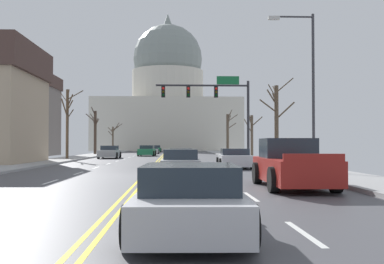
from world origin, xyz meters
The scene contains 22 objects.
ground centered at (0.00, 0.00, 0.02)m, with size 20.00×180.00×0.20m.
signal_gantry centered at (4.82, 16.66, 5.23)m, with size 7.91×0.41×7.05m.
street_lamp_right centered at (7.90, 0.75, 4.76)m, with size 2.30×0.24×7.78m.
capitol_building centered at (0.00, 74.68, 10.78)m, with size 29.91×18.19×29.17m.
sedan_near_00 centered at (1.80, 12.26, 0.53)m, with size 2.02×4.39×1.12m.
sedan_near_01 centered at (5.03, 6.32, 0.56)m, with size 2.17×4.51×1.19m.
sedan_near_02 centered at (1.65, 0.41, 0.58)m, with size 2.05×4.44×1.23m.
pickup_truck_near_03 centered at (5.35, -5.88, 0.74)m, with size 2.29×5.32×1.69m.
sedan_near_04 centered at (1.59, -13.54, 0.54)m, with size 2.02×4.42×1.16m.
sedan_oncoming_00 centered at (-5.17, 24.73, 0.60)m, with size 2.00×4.41×1.28m.
sedan_oncoming_01 centered at (-1.92, 33.22, 0.61)m, with size 2.11×4.63×1.28m.
sedan_oncoming_02 centered at (-1.80, 44.79, 0.53)m, with size 2.06×4.38×1.14m.
sedan_oncoming_03 centered at (-1.89, 58.14, 0.55)m, with size 2.12×4.27×1.17m.
flank_building_01 centered at (-18.16, 35.83, 5.00)m, with size 9.69×6.25×9.90m.
bare_tree_00 centered at (8.99, 42.64, 3.06)m, with size 1.50×1.37×6.14m.
bare_tree_01 centered at (-8.87, 37.59, 3.14)m, with size 1.69×1.95×6.03m.
bare_tree_02 centered at (8.74, 21.45, 2.36)m, with size 1.60×1.73×4.54m.
bare_tree_03 centered at (-8.67, 53.38, 2.60)m, with size 2.53×2.75×4.79m.
bare_tree_04 centered at (8.97, 12.14, 3.26)m, with size 2.74×2.21×6.29m.
bare_tree_05 centered at (-8.27, 19.89, 3.64)m, with size 2.37×2.05×6.25m.
pedestrian_00 centered at (7.99, 4.96, 1.08)m, with size 0.35×0.34×1.69m.
bicycle_parked centered at (8.14, -0.35, 0.49)m, with size 0.12×1.77×0.85m.
Camera 1 is at (1.32, -21.24, 1.51)m, focal length 42.32 mm.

